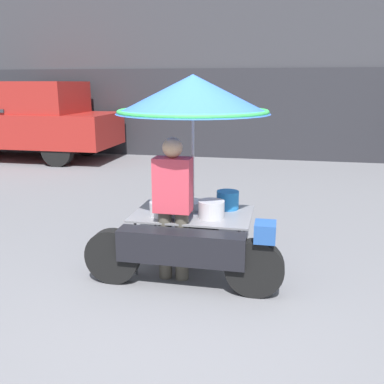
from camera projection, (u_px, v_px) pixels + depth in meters
The scene contains 5 objects.
ground_plane at pixel (183, 310), 3.93m from camera, with size 36.00×36.00×0.00m, color slate.
shopfront_building at pixel (255, 76), 12.17m from camera, with size 28.00×2.06×4.47m.
vendor_motorcycle_cart at pixel (192, 127), 4.43m from camera, with size 2.03×1.62×2.11m.
vendor_person at pixel (173, 203), 4.37m from camera, with size 0.38×0.22×1.50m.
pickup_truck at pixel (21, 122), 11.53m from camera, with size 5.49×1.97×2.06m.
Camera 1 is at (0.80, -3.44, 2.03)m, focal length 40.00 mm.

